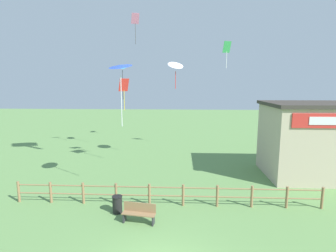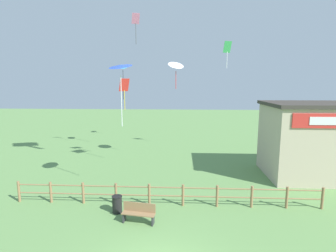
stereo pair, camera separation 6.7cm
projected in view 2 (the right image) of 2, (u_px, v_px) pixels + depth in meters
wooden_fence at (166, 193)px, 14.21m from camera, size 16.68×0.14×1.19m
seaside_building at (326, 140)px, 18.40m from camera, size 8.32×5.10×5.28m
park_bench_near_fence at (139, 212)px, 12.46m from camera, size 1.63×0.64×0.95m
trash_bin at (117, 204)px, 13.43m from camera, size 0.53×0.53×0.89m
kite_red_diamond at (124, 88)px, 21.86m from camera, size 0.92×0.82×2.65m
kite_cyan_delta at (123, 68)px, 25.29m from camera, size 1.04×0.97×3.45m
kite_blue_delta at (120, 67)px, 15.03m from camera, size 1.76×1.75×3.74m
kite_green_diamond at (227, 50)px, 23.44m from camera, size 0.79×0.56×2.36m
kite_pink_diamond at (136, 23)px, 22.38m from camera, size 0.78×0.67×2.50m
kite_white_delta at (176, 65)px, 21.00m from camera, size 1.65×1.59×2.27m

